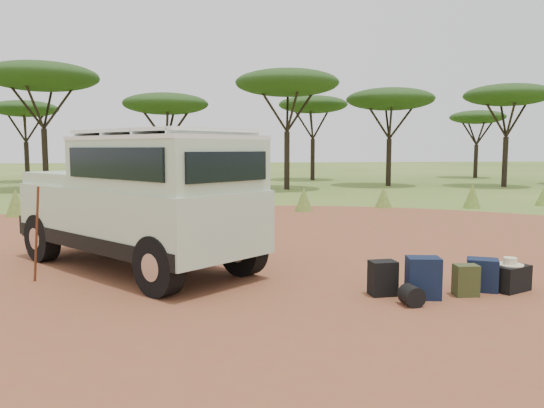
{
  "coord_description": "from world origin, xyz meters",
  "views": [
    {
      "loc": [
        -0.42,
        -8.74,
        2.08
      ],
      "look_at": [
        0.98,
        1.43,
        1.0
      ],
      "focal_mm": 35.0,
      "sensor_mm": 36.0,
      "label": 1
    }
  ],
  "objects": [
    {
      "name": "hard_case",
      "position": [
        4.06,
        -1.69,
        0.19
      ],
      "size": [
        0.65,
        0.57,
        0.38
      ],
      "primitive_type": "cube",
      "rotation": [
        0.0,
        0.0,
        0.43
      ],
      "color": "black",
      "rests_on": "ground"
    },
    {
      "name": "safari_vehicle",
      "position": [
        -1.41,
        0.47,
        1.15
      ],
      "size": [
        4.59,
        4.91,
        2.37
      ],
      "rotation": [
        0.0,
        0.0,
        -0.86
      ],
      "color": "#B5CDAF",
      "rests_on": "ground"
    },
    {
      "name": "backpack_black",
      "position": [
        2.13,
        -1.68,
        0.25
      ],
      "size": [
        0.38,
        0.3,
        0.5
      ],
      "primitive_type": "cube",
      "rotation": [
        0.0,
        0.0,
        0.08
      ],
      "color": "black",
      "rests_on": "ground"
    },
    {
      "name": "grass_fringe",
      "position": [
        0.12,
        8.67,
        0.4
      ],
      "size": [
        36.6,
        1.6,
        0.9
      ],
      "color": "#476925",
      "rests_on": "ground"
    },
    {
      "name": "safari_hat",
      "position": [
        4.06,
        -1.69,
        0.42
      ],
      "size": [
        0.38,
        0.38,
        0.11
      ],
      "color": "beige",
      "rests_on": "hard_case"
    },
    {
      "name": "backpack_olive",
      "position": [
        3.28,
        -1.87,
        0.23
      ],
      "size": [
        0.34,
        0.26,
        0.45
      ],
      "primitive_type": "cube",
      "rotation": [
        0.0,
        0.0,
        -0.07
      ],
      "color": "#3F4620",
      "rests_on": "ground"
    },
    {
      "name": "dirt_clearing",
      "position": [
        0.0,
        0.0,
        0.0
      ],
      "size": [
        23.0,
        23.0,
        0.01
      ],
      "primitive_type": "cylinder",
      "color": "brown",
      "rests_on": "ground"
    },
    {
      "name": "stuff_sack",
      "position": [
        2.34,
        -2.21,
        0.14
      ],
      "size": [
        0.3,
        0.3,
        0.28
      ],
      "primitive_type": "cylinder",
      "rotation": [
        1.57,
        0.0,
        0.09
      ],
      "color": "black",
      "rests_on": "ground"
    },
    {
      "name": "walking_staff",
      "position": [
        -2.92,
        -0.26,
        0.75
      ],
      "size": [
        0.23,
        0.26,
        1.51
      ],
      "primitive_type": "cylinder",
      "rotation": [
        0.18,
        0.0,
        0.7
      ],
      "color": "brown",
      "rests_on": "ground"
    },
    {
      "name": "ground",
      "position": [
        0.0,
        0.0,
        0.0
      ],
      "size": [
        140.0,
        140.0,
        0.0
      ],
      "primitive_type": "plane",
      "color": "#476925",
      "rests_on": "ground"
    },
    {
      "name": "duffel_navy",
      "position": [
        3.66,
        -1.65,
        0.24
      ],
      "size": [
        0.52,
        0.47,
        0.48
      ],
      "primitive_type": "cube",
      "rotation": [
        0.0,
        0.0,
        -0.45
      ],
      "color": "#101B32",
      "rests_on": "ground"
    },
    {
      "name": "backpack_navy",
      "position": [
        2.63,
        -1.91,
        0.29
      ],
      "size": [
        0.5,
        0.39,
        0.59
      ],
      "primitive_type": "cube",
      "rotation": [
        0.0,
        0.0,
        -0.17
      ],
      "color": "#101B32",
      "rests_on": "ground"
    },
    {
      "name": "acacia_treeline",
      "position": [
        0.75,
        19.81,
        4.87
      ],
      "size": [
        46.7,
        13.2,
        6.26
      ],
      "color": "black",
      "rests_on": "ground"
    }
  ]
}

